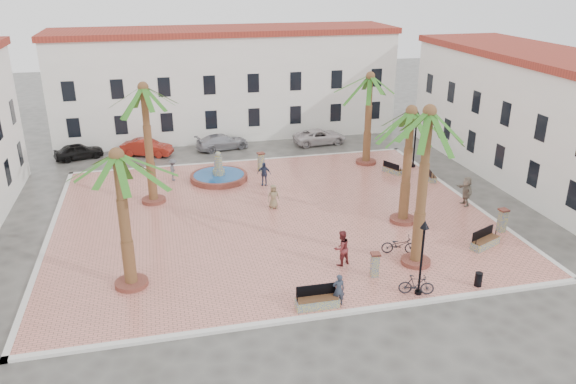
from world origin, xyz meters
The scene contains 36 objects.
ground centered at (0.00, 0.00, 0.00)m, with size 120.00×120.00×0.00m, color #56544F.
plaza centered at (0.00, 0.00, 0.07)m, with size 26.00×22.00×0.15m, color #DE8373.
kerb_n centered at (0.00, 11.00, 0.08)m, with size 26.30×0.30×0.16m, color silver.
kerb_s centered at (0.00, -11.00, 0.08)m, with size 26.30×0.30×0.16m, color silver.
kerb_e centered at (13.00, 0.00, 0.08)m, with size 0.30×22.30×0.16m, color silver.
kerb_w centered at (-13.00, 0.00, 0.08)m, with size 0.30×22.30×0.16m, color silver.
building_north centered at (0.00, 19.99, 4.77)m, with size 30.40×7.40×9.50m.
building_east centered at (19.99, 2.00, 4.52)m, with size 7.40×26.40×9.00m.
fountain centered at (-2.43, 7.07, 0.44)m, with size 4.11×4.11×2.13m.
palm_nw centered at (-7.07, 3.92, 6.80)m, with size 5.00×5.00×7.84m.
palm_sw centered at (-8.27, -6.51, 5.89)m, with size 5.11×5.11×6.90m.
palm_s centered at (5.94, -7.65, 7.28)m, with size 4.92×4.92×8.33m.
palm_e centered at (7.46, -2.68, 6.09)m, with size 5.07×5.07×7.11m.
palm_ne centered at (9.20, 8.11, 6.11)m, with size 5.08×5.08×7.12m.
bench_s centered at (-0.13, -10.38, 0.44)m, with size 1.96×0.62×1.03m.
bench_se centered at (10.43, -6.82, 0.44)m, with size 1.99×1.32×1.01m.
bench_e centered at (12.38, 3.59, 0.40)m, with size 0.77×1.71×0.87m.
bench_ne centered at (10.31, 5.52, 0.39)m, with size 1.14×1.64×0.84m.
lamppost_s centered at (4.78, -10.40, 2.69)m, with size 0.41×0.41×3.75m.
lamppost_e centered at (12.40, 6.44, 3.15)m, with size 0.48×0.48×4.43m.
bollard_se centered at (3.37, -8.41, 0.81)m, with size 0.51×0.51×1.28m.
bollard_n centered at (0.89, 8.23, 0.89)m, with size 0.61×0.61×1.43m.
bollard_e centered at (12.40, -5.31, 0.87)m, with size 0.55×0.55×1.40m.
litter_bin centered at (7.87, -10.40, 0.50)m, with size 0.36×0.36×0.70m, color black.
cyclist_a centered at (0.85, -10.40, 0.92)m, with size 0.57×0.37×1.55m, color #2A3141.
bicycle_a centered at (5.54, -6.43, 0.64)m, with size 0.65×1.87×0.98m, color black.
cyclist_b centered at (2.15, -6.89, 1.09)m, with size 0.92×0.71×1.89m, color maroon.
bicycle_b centered at (4.65, -10.40, 0.65)m, with size 0.47×1.65×0.99m, color black.
pedestrian_fountain_a centered at (0.31, 1.09, 0.93)m, with size 0.76×0.50×1.56m, color #82704F.
pedestrian_fountain_b centered at (0.52, 5.26, 0.99)m, with size 0.98×0.41×1.67m, color #28304C.
pedestrian_north centered at (-5.60, 7.69, 0.95)m, with size 1.04×0.60×1.60m, color #56555B.
pedestrian_east centered at (12.40, -1.26, 1.11)m, with size 1.77×0.56×1.91m, color gray.
car_black centered at (-12.78, 14.93, 0.64)m, with size 1.52×3.78×1.29m, color black.
car_red centered at (-7.43, 14.57, 0.68)m, with size 1.44×4.14×1.36m, color maroon.
car_silver centered at (-1.19, 14.88, 0.65)m, with size 1.81×4.46×1.29m, color #9D9DA5.
car_white centered at (7.32, 14.51, 0.64)m, with size 2.13×4.62×1.28m, color silver.
Camera 1 is at (-6.39, -30.98, 14.25)m, focal length 35.00 mm.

